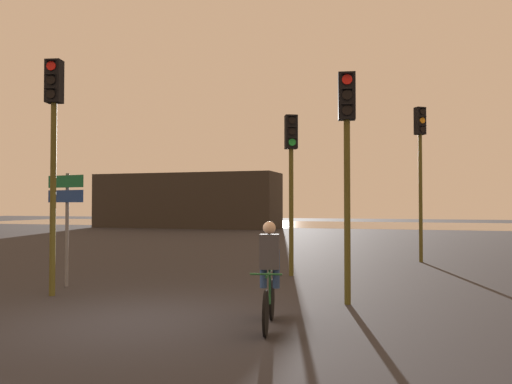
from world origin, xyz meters
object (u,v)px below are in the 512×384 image
(distant_building, at_px, (186,201))
(traffic_light_far_right, at_px, (420,155))
(traffic_light_near_left, at_px, (54,133))
(cyclist, at_px, (269,273))
(direction_sign_post, at_px, (66,208))
(traffic_light_near_right, at_px, (347,143))
(traffic_light_center, at_px, (291,164))

(distant_building, relative_size, traffic_light_far_right, 2.98)
(distant_building, xyz_separation_m, traffic_light_far_right, (17.72, -19.86, 1.30))
(traffic_light_near_left, height_order, cyclist, traffic_light_near_left)
(traffic_light_far_right, xyz_separation_m, direction_sign_post, (-7.87, -7.55, -1.70))
(traffic_light_near_right, height_order, traffic_light_far_right, traffic_light_far_right)
(traffic_light_near_right, xyz_separation_m, traffic_light_near_left, (-5.93, -0.91, 0.32))
(traffic_light_near_left, relative_size, direction_sign_post, 1.88)
(traffic_light_far_right, xyz_separation_m, cyclist, (-2.42, -9.76, -2.67))
(traffic_light_near_right, bearing_deg, distant_building, -69.60)
(distant_building, height_order, cyclist, distant_building)
(distant_building, relative_size, direction_sign_post, 5.82)
(distant_building, xyz_separation_m, direction_sign_post, (9.85, -27.41, -0.39))
(direction_sign_post, bearing_deg, traffic_light_far_right, -125.76)
(traffic_light_center, distance_m, direction_sign_post, 5.70)
(traffic_light_near_left, bearing_deg, traffic_light_center, -145.17)
(traffic_light_near_right, height_order, direction_sign_post, traffic_light_near_right)
(traffic_light_far_right, bearing_deg, traffic_light_center, 15.52)
(distant_building, distance_m, traffic_light_near_right, 31.97)
(direction_sign_post, bearing_deg, traffic_light_near_right, -170.53)
(traffic_light_far_right, distance_m, traffic_light_center, 5.46)
(direction_sign_post, bearing_deg, cyclist, 168.43)
(traffic_light_near_left, height_order, traffic_light_far_right, traffic_light_far_right)
(traffic_light_far_right, height_order, traffic_light_center, traffic_light_far_right)
(traffic_light_near_left, height_order, direction_sign_post, traffic_light_near_left)
(distant_building, relative_size, traffic_light_center, 3.55)
(traffic_light_far_right, distance_m, cyclist, 10.40)
(distant_building, bearing_deg, traffic_light_center, -59.24)
(direction_sign_post, bearing_deg, distant_building, -59.81)
(distant_building, relative_size, cyclist, 8.96)
(traffic_light_far_right, bearing_deg, distant_building, -84.82)
(traffic_light_far_right, bearing_deg, cyclist, 39.53)
(cyclist, bearing_deg, traffic_light_near_right, -124.88)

